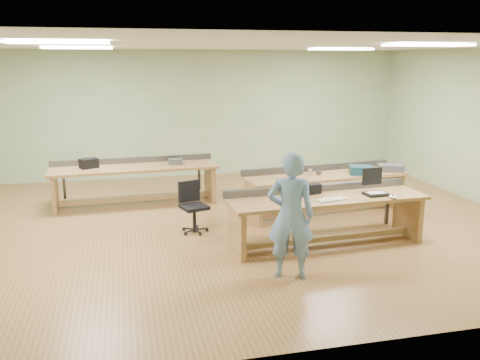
# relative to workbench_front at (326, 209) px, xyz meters

# --- Properties ---
(floor) EXTENTS (10.00, 10.00, 0.00)m
(floor) POSITION_rel_workbench_front_xyz_m (-1.15, 1.24, -0.56)
(floor) COLOR brown
(floor) RESTS_ON ground
(ceiling) EXTENTS (10.00, 10.00, 0.00)m
(ceiling) POSITION_rel_workbench_front_xyz_m (-1.15, 1.24, 2.44)
(ceiling) COLOR silver
(ceiling) RESTS_ON wall_back
(wall_back) EXTENTS (10.00, 0.04, 3.00)m
(wall_back) POSITION_rel_workbench_front_xyz_m (-1.15, 5.24, 0.94)
(wall_back) COLOR #9FB488
(wall_back) RESTS_ON floor
(wall_front) EXTENTS (10.00, 0.04, 3.00)m
(wall_front) POSITION_rel_workbench_front_xyz_m (-1.15, -2.76, 0.94)
(wall_front) COLOR #9FB488
(wall_front) RESTS_ON floor
(fluor_panels) EXTENTS (6.20, 3.50, 0.03)m
(fluor_panels) POSITION_rel_workbench_front_xyz_m (-1.15, 1.24, 2.41)
(fluor_panels) COLOR white
(fluor_panels) RESTS_ON ceiling
(workbench_front) EXTENTS (3.09, 0.98, 0.86)m
(workbench_front) POSITION_rel_workbench_front_xyz_m (0.00, 0.00, 0.00)
(workbench_front) COLOR #9D7D42
(workbench_front) RESTS_ON floor
(workbench_mid) EXTENTS (3.08, 1.13, 0.86)m
(workbench_mid) POSITION_rel_workbench_front_xyz_m (0.58, 1.47, -0.00)
(workbench_mid) COLOR #9D7D42
(workbench_mid) RESTS_ON floor
(workbench_back) EXTENTS (3.22, 0.99, 0.86)m
(workbench_back) POSITION_rel_workbench_front_xyz_m (-2.77, 2.96, 0.00)
(workbench_back) COLOR #9D7D42
(workbench_back) RESTS_ON floor
(person) EXTENTS (0.70, 0.56, 1.66)m
(person) POSITION_rel_workbench_front_xyz_m (-0.92, -1.04, 0.27)
(person) COLOR #6B88AF
(person) RESTS_ON floor
(laptop_base) EXTENTS (0.36, 0.30, 0.04)m
(laptop_base) POSITION_rel_workbench_front_xyz_m (0.77, -0.09, 0.21)
(laptop_base) COLOR black
(laptop_base) RESTS_ON workbench_front
(laptop_screen) EXTENTS (0.34, 0.04, 0.27)m
(laptop_screen) POSITION_rel_workbench_front_xyz_m (0.76, 0.05, 0.46)
(laptop_screen) COLOR black
(laptop_screen) RESTS_ON laptop_base
(keyboard) EXTENTS (0.45, 0.23, 0.02)m
(keyboard) POSITION_rel_workbench_front_xyz_m (-0.01, -0.22, 0.20)
(keyboard) COLOR beige
(keyboard) RESTS_ON workbench_front
(trackball_mouse) EXTENTS (0.12, 0.14, 0.06)m
(trackball_mouse) POSITION_rel_workbench_front_xyz_m (0.92, -0.33, 0.22)
(trackball_mouse) COLOR white
(trackball_mouse) RESTS_ON workbench_front
(camera_bag) EXTENTS (0.25, 0.20, 0.15)m
(camera_bag) POSITION_rel_workbench_front_xyz_m (-0.13, 0.22, 0.27)
(camera_bag) COLOR black
(camera_bag) RESTS_ON workbench_front
(task_chair) EXTENTS (0.56, 0.56, 0.83)m
(task_chair) POSITION_rel_workbench_front_xyz_m (-1.90, 1.02, -0.26)
(task_chair) COLOR black
(task_chair) RESTS_ON floor
(parts_bin_teal) EXTENTS (0.49, 0.43, 0.15)m
(parts_bin_teal) POSITION_rel_workbench_front_xyz_m (1.22, 1.31, 0.26)
(parts_bin_teal) COLOR #12323C
(parts_bin_teal) RESTS_ON workbench_mid
(parts_bin_grey) EXTENTS (0.50, 0.40, 0.12)m
(parts_bin_grey) POSITION_rel_workbench_front_xyz_m (1.87, 1.44, 0.25)
(parts_bin_grey) COLOR #3B3B3E
(parts_bin_grey) RESTS_ON workbench_mid
(mug) EXTENTS (0.14, 0.14, 0.09)m
(mug) POSITION_rel_workbench_front_xyz_m (0.47, 1.49, 0.23)
(mug) COLOR #3B3B3E
(mug) RESTS_ON workbench_mid
(drinks_can) EXTENTS (0.09, 0.09, 0.13)m
(drinks_can) POSITION_rel_workbench_front_xyz_m (0.25, 1.37, 0.25)
(drinks_can) COLOR silver
(drinks_can) RESTS_ON workbench_mid
(storage_box_back) EXTENTS (0.39, 0.34, 0.18)m
(storage_box_back) POSITION_rel_workbench_front_xyz_m (-3.62, 2.98, 0.28)
(storage_box_back) COLOR black
(storage_box_back) RESTS_ON workbench_back
(tray_back) EXTENTS (0.29, 0.23, 0.11)m
(tray_back) POSITION_rel_workbench_front_xyz_m (-1.97, 2.97, 0.24)
(tray_back) COLOR #3B3B3E
(tray_back) RESTS_ON workbench_back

